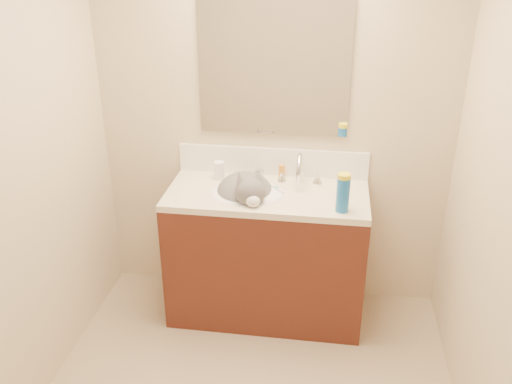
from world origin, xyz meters
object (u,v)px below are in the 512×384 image
(faucet, at_px, (299,172))
(spray_can, at_px, (343,195))
(vanity_cabinet, at_px, (267,256))
(pill_bottle, at_px, (219,170))
(amber_bottle, at_px, (282,172))
(silver_jar, at_px, (259,174))
(cat, at_px, (246,194))
(basin, at_px, (247,204))

(faucet, height_order, spray_can, faucet)
(vanity_cabinet, bearing_deg, spray_can, -22.66)
(pill_bottle, xyz_separation_m, spray_can, (0.76, -0.33, 0.04))
(pill_bottle, bearing_deg, amber_bottle, 9.34)
(vanity_cabinet, distance_m, faucet, 0.58)
(amber_bottle, bearing_deg, silver_jar, -169.40)
(vanity_cabinet, height_order, cat, cat)
(silver_jar, bearing_deg, spray_can, -35.88)
(basin, bearing_deg, vanity_cabinet, 14.04)
(basin, bearing_deg, pill_bottle, 138.03)
(cat, height_order, amber_bottle, cat)
(vanity_cabinet, bearing_deg, amber_bottle, 73.25)
(vanity_cabinet, relative_size, basin, 2.67)
(basin, xyz_separation_m, pill_bottle, (-0.20, 0.18, 0.13))
(silver_jar, distance_m, amber_bottle, 0.14)
(faucet, bearing_deg, basin, -150.88)
(vanity_cabinet, distance_m, amber_bottle, 0.54)
(faucet, relative_size, pill_bottle, 2.43)
(silver_jar, bearing_deg, cat, -105.04)
(silver_jar, bearing_deg, faucet, -11.31)
(cat, bearing_deg, amber_bottle, 28.94)
(pill_bottle, relative_size, amber_bottle, 1.28)
(basin, height_order, faucet, faucet)
(faucet, relative_size, cat, 0.54)
(amber_bottle, bearing_deg, basin, -127.10)
(cat, bearing_deg, basin, -91.34)
(vanity_cabinet, bearing_deg, silver_jar, 111.45)
(basin, xyz_separation_m, amber_bottle, (0.18, 0.24, 0.12))
(vanity_cabinet, height_order, silver_jar, silver_jar)
(pill_bottle, xyz_separation_m, amber_bottle, (0.38, 0.06, -0.01))
(faucet, distance_m, amber_bottle, 0.14)
(spray_can, bearing_deg, cat, 162.97)
(pill_bottle, height_order, spray_can, spray_can)
(vanity_cabinet, bearing_deg, faucet, 37.29)
(faucet, height_order, silver_jar, faucet)
(amber_bottle, bearing_deg, faucet, -33.51)
(basin, xyz_separation_m, spray_can, (0.56, -0.15, 0.17))
(vanity_cabinet, xyz_separation_m, silver_jar, (-0.07, 0.19, 0.48))
(vanity_cabinet, relative_size, cat, 2.33)
(vanity_cabinet, xyz_separation_m, pill_bottle, (-0.32, 0.15, 0.51))
(amber_bottle, xyz_separation_m, spray_can, (0.38, -0.40, 0.05))
(spray_can, bearing_deg, vanity_cabinet, 157.34)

